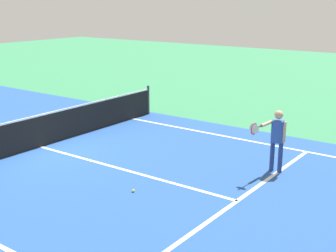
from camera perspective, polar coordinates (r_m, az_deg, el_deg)
name	(u,v)px	position (r m, az deg, el deg)	size (l,w,h in m)	color
ground_plane	(41,147)	(14.05, -15.27, -2.48)	(60.00, 60.00, 0.00)	#337F51
court_surface_inbounds	(41,147)	(14.05, -15.27, -2.47)	(10.62, 24.40, 0.00)	#234C93
line_sideline_right	(291,149)	(13.83, 14.80, -2.70)	(0.10, 11.89, 0.01)	white
line_service_near	(237,201)	(10.13, 8.46, -9.03)	(8.22, 0.10, 0.01)	white
line_center_service	(124,170)	(11.82, -5.42, -5.32)	(0.10, 6.40, 0.01)	white
net	(40,131)	(13.91, -15.41, -0.54)	(10.13, 0.09, 1.07)	#33383D
player_near	(277,134)	(11.66, 13.16, -1.02)	(1.16, 0.56, 1.56)	navy
tennis_ball_mid_court	(133,191)	(10.48, -4.26, -7.89)	(0.07, 0.07, 0.07)	#CCE033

